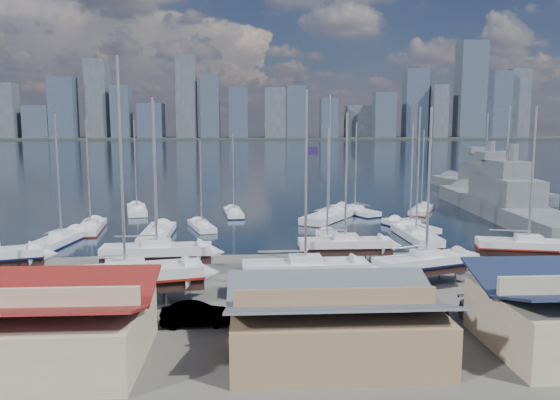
{
  "coord_description": "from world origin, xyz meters",
  "views": [
    {
      "loc": [
        -4.98,
        -56.25,
        13.3
      ],
      "look_at": [
        -1.21,
        8.0,
        4.71
      ],
      "focal_mm": 35.0,
      "sensor_mm": 36.0,
      "label": 1
    }
  ],
  "objects": [
    {
      "name": "sailboat_moored_9",
      "position": [
        15.02,
        6.76,
        0.32
      ],
      "size": [
        3.35,
        10.95,
        16.41
      ],
      "rotation": [
        0.0,
        0.0,
        1.6
      ],
      "color": "black",
      "rests_on": "water"
    },
    {
      "name": "sailboat_moored_8",
      "position": [
        11.47,
        26.2,
        0.31
      ],
      "size": [
        6.62,
        10.07,
        14.69
      ],
      "rotation": [
        0.0,
        0.0,
        2.0
      ],
      "color": "black",
      "rests_on": "water"
    },
    {
      "name": "flagpole",
      "position": [
        0.09,
        -9.68,
        6.84
      ],
      "size": [
        1.05,
        0.12,
        11.89
      ],
      "color": "white",
      "rests_on": "ground"
    },
    {
      "name": "sailboat_cradle_1",
      "position": [
        -14.15,
        -16.25,
        2.19
      ],
      "size": [
        11.89,
        5.69,
        18.33
      ],
      "rotation": [
        0.0,
        0.0,
        0.23
      ],
      "color": "#2D2D33",
      "rests_on": "ground"
    },
    {
      "name": "sailboat_moored_7",
      "position": [
        6.56,
        20.59,
        0.33
      ],
      "size": [
        9.61,
        12.32,
        18.73
      ],
      "rotation": [
        0.0,
        0.0,
        1.0
      ],
      "color": "black",
      "rests_on": "water"
    },
    {
      "name": "sailboat_moored_5",
      "position": [
        -7.23,
        25.62,
        0.31
      ],
      "size": [
        3.39,
        8.85,
        12.9
      ],
      "rotation": [
        0.0,
        0.0,
        1.69
      ],
      "color": "black",
      "rests_on": "water"
    },
    {
      "name": "skyline",
      "position": [
        -7.83,
        553.76,
        39.09
      ],
      "size": [
        639.14,
        43.8,
        107.69
      ],
      "color": "#475166",
      "rests_on": "far_shore"
    },
    {
      "name": "sailboat_moored_10",
      "position": [
        16.09,
        12.74,
        0.31
      ],
      "size": [
        5.68,
        10.0,
        14.41
      ],
      "rotation": [
        0.0,
        0.0,
        1.9
      ],
      "color": "black",
      "rests_on": "water"
    },
    {
      "name": "sailboat_moored_11",
      "position": [
        22.06,
        26.63,
        0.31
      ],
      "size": [
        6.42,
        9.23,
        13.57
      ],
      "rotation": [
        0.0,
        0.0,
        1.09
      ],
      "color": "black",
      "rests_on": "water"
    },
    {
      "name": "water",
      "position": [
        0.0,
        300.0,
        -0.15
      ],
      "size": [
        1400.0,
        600.0,
        0.4
      ],
      "primitive_type": "cube",
      "color": "#1B2940",
      "rests_on": "ground"
    },
    {
      "name": "sailboat_cradle_5",
      "position": [
        9.85,
        -12.49,
        2.02
      ],
      "size": [
        9.52,
        5.48,
        14.94
      ],
      "rotation": [
        0.0,
        0.0,
        0.34
      ],
      "color": "#2D2D33",
      "rests_on": "ground"
    },
    {
      "name": "sailboat_moored_0",
      "position": [
        -26.6,
        6.97,
        0.31
      ],
      "size": [
        4.32,
        10.71,
        15.55
      ],
      "rotation": [
        0.0,
        0.0,
        1.43
      ],
      "color": "black",
      "rests_on": "water"
    },
    {
      "name": "naval_ship_west",
      "position": [
        42.55,
        50.38,
        1.67
      ],
      "size": [
        8.95,
        39.04,
        17.48
      ],
      "rotation": [
        0.0,
        0.0,
        1.64
      ],
      "color": "slate",
      "rests_on": "water"
    },
    {
      "name": "shed_red",
      "position": [
        -18.0,
        -26.0,
        2.32
      ],
      "size": [
        14.7,
        9.45,
        4.51
      ],
      "color": "#BFB293",
      "rests_on": "ground"
    },
    {
      "name": "sailboat_cradle_3",
      "position": [
        -0.52,
        -14.49,
        2.08
      ],
      "size": [
        10.09,
        3.14,
        16.15
      ],
      "rotation": [
        0.0,
        0.0,
        0.03
      ],
      "color": "#2D2D33",
      "rests_on": "ground"
    },
    {
      "name": "ground",
      "position": [
        0.0,
        -10.0,
        0.0
      ],
      "size": [
        1400.0,
        1400.0,
        0.0
      ],
      "primitive_type": "plane",
      "color": "#605E59",
      "rests_on": "ground"
    },
    {
      "name": "sailboat_cradle_2",
      "position": [
        -13.27,
        -7.54,
        2.07
      ],
      "size": [
        9.85,
        3.14,
        15.92
      ],
      "rotation": [
        0.0,
        0.0,
        0.04
      ],
      "color": "#2D2D33",
      "rests_on": "ground"
    },
    {
      "name": "sailboat_cradle_4",
      "position": [
        4.31,
        -5.19,
        2.01
      ],
      "size": [
        8.94,
        2.54,
        14.69
      ],
      "rotation": [
        0.0,
        0.0,
        0.0
      ],
      "color": "#2D2D33",
      "rests_on": "ground"
    },
    {
      "name": "sailboat_moored_1",
      "position": [
        -25.33,
        14.28,
        0.31
      ],
      "size": [
        3.99,
        10.28,
        14.97
      ],
      "rotation": [
        0.0,
        0.0,
        1.69
      ],
      "color": "black",
      "rests_on": "water"
    },
    {
      "name": "sailboat_cradle_6",
      "position": [
        21.5,
        -7.05,
        2.03
      ],
      "size": [
        9.74,
        4.79,
        15.23
      ],
      "rotation": [
        0.0,
        0.0,
        -0.24
      ],
      "color": "#2D2D33",
      "rests_on": "ground"
    },
    {
      "name": "sailboat_moored_6",
      "position": [
        4.04,
        4.85,
        0.31
      ],
      "size": [
        3.68,
        9.49,
        13.83
      ],
      "rotation": [
        0.0,
        0.0,
        1.45
      ],
      "color": "black",
      "rests_on": "water"
    },
    {
      "name": "shed_grey",
      "position": [
        0.0,
        -26.0,
        2.15
      ],
      "size": [
        12.6,
        8.4,
        4.17
      ],
      "color": "#8C6B4C",
      "rests_on": "ground"
    },
    {
      "name": "car_c",
      "position": [
        7.61,
        -18.95,
        0.68
      ],
      "size": [
        2.56,
        5.0,
        1.35
      ],
      "primitive_type": "imported",
      "rotation": [
        0.0,
        0.0,
        0.07
      ],
      "color": "gray",
      "rests_on": "ground"
    },
    {
      "name": "sailboat_moored_4",
      "position": [
        -11.13,
        14.77,
        0.33
      ],
      "size": [
        4.5,
        8.35,
        12.14
      ],
      "rotation": [
        0.0,
        0.0,
        1.87
      ],
      "color": "black",
      "rests_on": "water"
    },
    {
      "name": "naval_ship_east",
      "position": [
        33.1,
        22.12,
        1.66
      ],
      "size": [
        10.27,
        44.81,
        18.0
      ],
      "rotation": [
        0.0,
        0.0,
        1.5
      ],
      "color": "slate",
      "rests_on": "water"
    },
    {
      "name": "car_a",
      "position": [
        -4.86,
        -21.93,
        0.68
      ],
      "size": [
        2.93,
        4.28,
        1.35
      ],
      "primitive_type": "imported",
      "rotation": [
        0.0,
        0.0,
        0.37
      ],
      "color": "gray",
      "rests_on": "ground"
    },
    {
      "name": "sailboat_moored_2",
      "position": [
        -22.34,
        28.81,
        0.32
      ],
      "size": [
        4.99,
        10.35,
        15.06
      ],
      "rotation": [
        0.0,
        0.0,
        1.8
      ],
      "color": "black",
      "rests_on": "water"
    },
    {
      "name": "car_d",
      "position": [
        10.8,
        -21.77,
        0.74
      ],
      "size": [
        2.08,
        5.09,
        1.47
      ],
      "primitive_type": "imported",
      "rotation": [
        0.0,
        0.0,
        -0.0
      ],
      "color": "gray",
      "rests_on": "ground"
    },
    {
      "name": "sailboat_moored_3",
      "position": [
        -15.96,
        9.1,
        0.31
      ],
      "size": [
        3.38,
        11.56,
        17.22
      ],
      "rotation": [
        0.0,
        0.0,
        1.58
      ],
      "color": "black",
      "rests_on": "water"
    },
    {
      "name": "far_shore",
      "position": [
        0.0,
        560.0,
        1.1
      ],
      "size": [
        1400.0,
        80.0,
        2.2
      ],
      "primitive_type": "cube",
      "color": "#2D332D",
      "rests_on": "ground"
    },
    {
      "name": "car_b",
      "position": [
        -8.57,
        -20.56,
        0.78
      ],
      "size": [
        4.81,
        1.91,
        1.56
      ],
      "primitive_type": "imported",
      "rotation": [
        0.0,
        0.0,
        1.63
      ],
      "color": "gray",
      "rests_on": "ground"
    }
  ]
}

